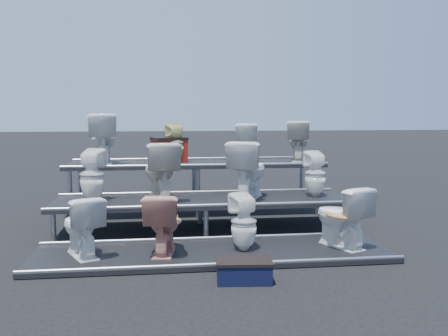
{
  "coord_description": "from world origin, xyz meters",
  "views": [
    {
      "loc": [
        -0.62,
        -7.03,
        1.69
      ],
      "look_at": [
        0.32,
        0.1,
        0.89
      ],
      "focal_mm": 40.0,
      "sensor_mm": 36.0,
      "label": 1
    }
  ],
  "objects": [
    {
      "name": "step_stool",
      "position": [
        0.21,
        -2.24,
        0.1
      ],
      "size": [
        0.57,
        0.38,
        0.19
      ],
      "primitive_type": "cube",
      "rotation": [
        0.0,
        0.0,
        -0.1
      ],
      "color": "black",
      "rests_on": "ground"
    },
    {
      "name": "toilet_11",
      "position": [
        1.76,
        1.3,
        1.21
      ],
      "size": [
        0.56,
        0.76,
        0.69
      ],
      "primitive_type": "imported",
      "rotation": [
        0.0,
        0.0,
        2.86
      ],
      "color": "beige",
      "rests_on": "tier_back"
    },
    {
      "name": "tier_mid",
      "position": [
        0.0,
        0.0,
        0.23
      ],
      "size": [
        4.2,
        1.2,
        0.46
      ],
      "primitive_type": "cube",
      "color": "black",
      "rests_on": "ground"
    },
    {
      "name": "toilet_4",
      "position": [
        -1.54,
        0.0,
        0.83
      ],
      "size": [
        0.41,
        0.42,
        0.74
      ],
      "primitive_type": "imported",
      "rotation": [
        0.0,
        0.0,
        2.87
      ],
      "color": "white",
      "rests_on": "tier_mid"
    },
    {
      "name": "toilet_6",
      "position": [
        0.66,
        0.0,
        0.88
      ],
      "size": [
        0.77,
        0.94,
        0.83
      ],
      "primitive_type": "imported",
      "rotation": [
        0.0,
        0.0,
        2.71
      ],
      "color": "white",
      "rests_on": "tier_mid"
    },
    {
      "name": "ground",
      "position": [
        0.0,
        0.0,
        0.0
      ],
      "size": [
        80.0,
        80.0,
        0.0
      ],
      "primitive_type": "plane",
      "color": "black",
      "rests_on": "ground"
    },
    {
      "name": "toilet_7",
      "position": [
        1.66,
        0.0,
        0.8
      ],
      "size": [
        0.34,
        0.34,
        0.68
      ],
      "primitive_type": "imported",
      "rotation": [
        0.0,
        0.0,
        3.25
      ],
      "color": "white",
      "rests_on": "tier_mid"
    },
    {
      "name": "toilet_1",
      "position": [
        -0.58,
        -1.3,
        0.42
      ],
      "size": [
        0.49,
        0.75,
        0.71
      ],
      "primitive_type": "imported",
      "rotation": [
        0.0,
        0.0,
        3.01
      ],
      "color": "tan",
      "rests_on": "tier_front"
    },
    {
      "name": "toilet_5",
      "position": [
        -0.6,
        0.0,
        0.87
      ],
      "size": [
        0.6,
        0.88,
        0.83
      ],
      "primitive_type": "imported",
      "rotation": [
        0.0,
        0.0,
        3.32
      ],
      "color": "beige",
      "rests_on": "tier_mid"
    },
    {
      "name": "red_crate",
      "position": [
        -0.44,
        1.39,
        1.05
      ],
      "size": [
        0.62,
        0.55,
        0.37
      ],
      "primitive_type": "cube",
      "rotation": [
        0.0,
        0.0,
        0.32
      ],
      "color": "maroon",
      "rests_on": "tier_back"
    },
    {
      "name": "toilet_8",
      "position": [
        -1.52,
        1.3,
        1.27
      ],
      "size": [
        0.53,
        0.84,
        0.82
      ],
      "primitive_type": "imported",
      "rotation": [
        0.0,
        0.0,
        3.24
      ],
      "color": "white",
      "rests_on": "tier_back"
    },
    {
      "name": "toilet_3",
      "position": [
        1.58,
        -1.3,
        0.44
      ],
      "size": [
        0.68,
        0.84,
        0.75
      ],
      "primitive_type": "imported",
      "rotation": [
        0.0,
        0.0,
        3.55
      ],
      "color": "white",
      "rests_on": "tier_front"
    },
    {
      "name": "toilet_2",
      "position": [
        0.37,
        -1.3,
        0.4
      ],
      "size": [
        0.38,
        0.39,
        0.68
      ],
      "primitive_type": "imported",
      "rotation": [
        0.0,
        0.0,
        3.42
      ],
      "color": "white",
      "rests_on": "tier_front"
    },
    {
      "name": "toilet_10",
      "position": [
        0.84,
        1.3,
        1.19
      ],
      "size": [
        0.42,
        0.67,
        0.65
      ],
      "primitive_type": "imported",
      "rotation": [
        0.0,
        0.0,
        3.06
      ],
      "color": "white",
      "rests_on": "tier_back"
    },
    {
      "name": "tier_back",
      "position": [
        0.0,
        1.3,
        0.43
      ],
      "size": [
        4.2,
        1.2,
        0.86
      ],
      "primitive_type": "cube",
      "color": "black",
      "rests_on": "ground"
    },
    {
      "name": "toilet_0",
      "position": [
        -1.5,
        -1.3,
        0.41
      ],
      "size": [
        0.64,
        0.78,
        0.7
      ],
      "primitive_type": "imported",
      "rotation": [
        0.0,
        0.0,
        3.58
      ],
      "color": "white",
      "rests_on": "tier_front"
    },
    {
      "name": "toilet_9",
      "position": [
        -0.34,
        1.3,
        1.19
      ],
      "size": [
        0.37,
        0.37,
        0.65
      ],
      "primitive_type": "imported",
      "rotation": [
        0.0,
        0.0,
        3.42
      ],
      "color": "#CDCB81",
      "rests_on": "tier_back"
    },
    {
      "name": "tier_front",
      "position": [
        0.0,
        -1.3,
        0.03
      ],
      "size": [
        4.2,
        1.2,
        0.06
      ],
      "primitive_type": "cube",
      "color": "black",
      "rests_on": "ground"
    }
  ]
}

